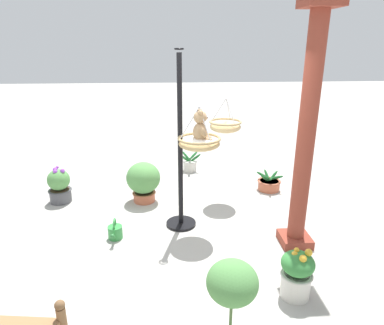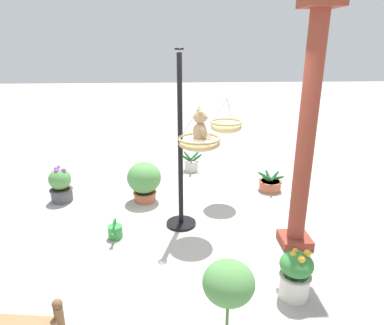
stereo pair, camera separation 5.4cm
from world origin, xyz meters
name	(u,v)px [view 1 (the left image)]	position (x,y,z in m)	size (l,w,h in m)	color
ground_plane	(188,228)	(0.00, 0.00, 0.00)	(40.00, 40.00, 0.00)	#ADAAA3
display_pole_central	(181,175)	(-0.12, -0.09, 0.79)	(0.44, 0.44, 2.51)	black
hanging_basket_with_teddy	(199,142)	(0.03, 0.16, 1.32)	(0.58, 0.58, 0.58)	tan
teddy_bear	(201,128)	(0.03, 0.18, 1.51)	(0.31, 0.27, 0.44)	tan
hanging_basket_left_high	(225,126)	(-1.00, 0.68, 1.29)	(0.53, 0.53, 0.56)	tan
greenhouse_pillar_right	(306,139)	(0.49, 1.42, 1.47)	(0.42, 0.42, 3.03)	brown
potted_plant_fern_front	(143,180)	(-0.99, -0.69, 0.38)	(0.57, 0.57, 0.69)	#BC6042
potted_plant_tall_leafy	(190,164)	(-2.42, 0.19, 0.16)	(0.51, 0.48, 0.40)	beige
potted_plant_bushy_green	(297,273)	(1.50, 1.06, 0.29)	(0.35, 0.35, 0.58)	beige
potted_plant_small_succulent	(269,183)	(-1.31, 1.58, 0.12)	(0.49, 0.46, 0.35)	#BC6042
potted_plant_conical_shrub	(59,186)	(-1.07, -2.11, 0.29)	(0.39, 0.39, 0.62)	#4C4C51
potted_plant_trailing_ivy	(231,310)	(2.34, 0.20, 0.62)	(0.39, 0.39, 1.05)	beige
watering_can	(115,232)	(0.20, -1.02, 0.10)	(0.35, 0.20, 0.30)	#338C3F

